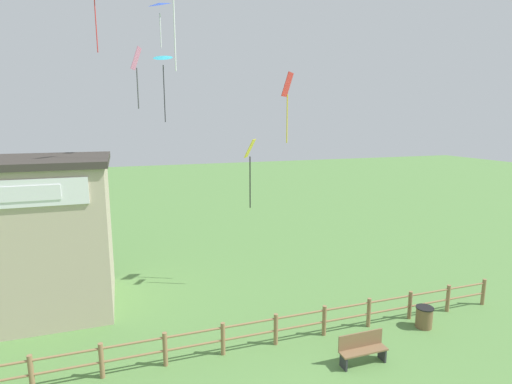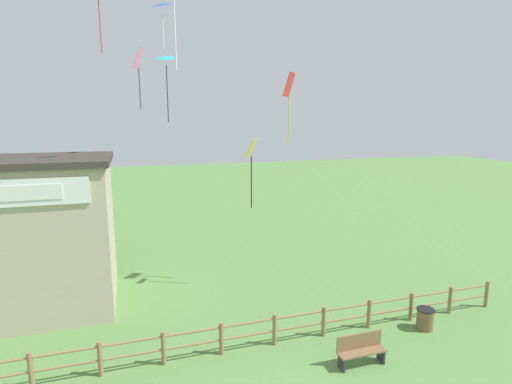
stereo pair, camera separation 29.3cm
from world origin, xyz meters
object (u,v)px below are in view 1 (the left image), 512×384
(kite_pink_diamond, at_px, (137,66))
(kite_yellow_diamond, at_px, (250,160))
(kite_blue_delta, at_px, (159,5))
(kite_cyan_delta, at_px, (163,61))
(park_bench_near_fence, at_px, (362,348))
(trash_bin, at_px, (424,317))
(kite_red_diamond, at_px, (287,93))
(seaside_building, at_px, (14,237))

(kite_pink_diamond, height_order, kite_yellow_diamond, kite_pink_diamond)
(kite_blue_delta, height_order, kite_cyan_delta, kite_blue_delta)
(park_bench_near_fence, relative_size, trash_bin, 1.99)
(kite_blue_delta, xyz_separation_m, kite_cyan_delta, (0.29, 2.15, -1.99))
(kite_red_diamond, bearing_deg, seaside_building, 175.90)
(kite_pink_diamond, bearing_deg, kite_red_diamond, -14.23)
(seaside_building, bearing_deg, kite_cyan_delta, 35.15)
(park_bench_near_fence, height_order, kite_cyan_delta, kite_cyan_delta)
(trash_bin, bearing_deg, kite_red_diamond, 121.27)
(kite_blue_delta, bearing_deg, trash_bin, -45.86)
(trash_bin, relative_size, kite_yellow_diamond, 0.26)
(seaside_building, xyz_separation_m, kite_pink_diamond, (4.72, 0.73, 6.40))
(seaside_building, relative_size, kite_yellow_diamond, 2.41)
(seaside_building, xyz_separation_m, park_bench_near_fence, (10.47, -7.05, -2.48))
(seaside_building, distance_m, trash_bin, 15.21)
(seaside_building, height_order, park_bench_near_fence, seaside_building)
(park_bench_near_fence, distance_m, kite_blue_delta, 15.54)
(seaside_building, relative_size, trash_bin, 9.22)
(park_bench_near_fence, relative_size, kite_cyan_delta, 0.45)
(kite_pink_diamond, bearing_deg, kite_cyan_delta, 68.29)
(kite_blue_delta, bearing_deg, kite_yellow_diamond, -41.79)
(kite_cyan_delta, relative_size, kite_pink_diamond, 1.40)
(kite_cyan_delta, bearing_deg, trash_bin, -53.52)
(seaside_building, relative_size, kite_cyan_delta, 2.09)
(park_bench_near_fence, distance_m, trash_bin, 3.47)
(park_bench_near_fence, xyz_separation_m, kite_red_diamond, (0.14, 6.29, 7.85))
(park_bench_near_fence, distance_m, kite_cyan_delta, 15.52)
(park_bench_near_fence, relative_size, kite_blue_delta, 0.75)
(kite_yellow_diamond, bearing_deg, kite_pink_diamond, 162.46)
(park_bench_near_fence, bearing_deg, kite_red_diamond, 88.70)
(kite_cyan_delta, xyz_separation_m, kite_red_diamond, (4.45, -5.10, -1.78))
(seaside_building, relative_size, park_bench_near_fence, 4.63)
(trash_bin, height_order, kite_cyan_delta, kite_cyan_delta)
(seaside_building, relative_size, kite_blue_delta, 3.49)
(trash_bin, xyz_separation_m, kite_red_diamond, (-3.15, 5.18, 7.96))
(kite_blue_delta, bearing_deg, kite_pink_diamond, -128.14)
(park_bench_near_fence, relative_size, kite_yellow_diamond, 0.52)
(kite_cyan_delta, bearing_deg, kite_pink_diamond, -111.71)
(seaside_building, distance_m, kite_blue_delta, 11.08)
(seaside_building, distance_m, park_bench_near_fence, 12.86)
(park_bench_near_fence, relative_size, kite_pink_diamond, 0.63)
(park_bench_near_fence, xyz_separation_m, kite_blue_delta, (-4.60, 9.24, 11.61))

